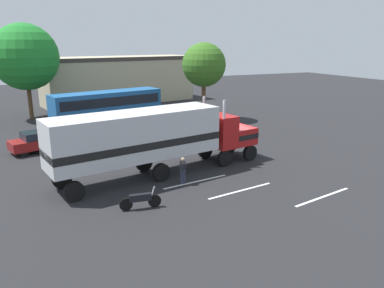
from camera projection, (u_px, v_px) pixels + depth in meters
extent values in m
plane|color=#232326|center=(232.00, 157.00, 27.45)|extent=(120.00, 120.00, 0.00)
cube|color=silver|center=(196.00, 182.00, 22.54)|extent=(4.38, 0.73, 0.01)
cube|color=silver|center=(241.00, 191.00, 21.17)|extent=(4.38, 0.75, 0.01)
cube|color=silver|center=(323.00, 197.00, 20.32)|extent=(4.36, 0.92, 0.01)
cube|color=#B21919|center=(237.00, 134.00, 26.94)|extent=(2.21, 2.78, 1.20)
cube|color=#B21919|center=(220.00, 131.00, 25.92)|extent=(1.82, 2.71, 2.20)
cube|color=silver|center=(247.00, 133.00, 27.45)|extent=(0.45, 2.08, 1.08)
cube|color=black|center=(237.00, 134.00, 26.92)|extent=(2.22, 2.82, 0.36)
cylinder|color=silver|center=(204.00, 120.00, 26.33)|extent=(0.18, 0.18, 3.40)
cylinder|color=silver|center=(224.00, 126.00, 24.59)|extent=(0.18, 0.18, 3.40)
cube|color=silver|center=(136.00, 135.00, 22.28)|extent=(10.79, 4.40, 2.80)
cube|color=black|center=(137.00, 142.00, 22.39)|extent=(10.80, 4.44, 0.44)
cylinder|color=silver|center=(213.00, 143.00, 27.51)|extent=(1.39, 0.86, 0.64)
cylinder|color=black|center=(230.00, 146.00, 28.27)|extent=(1.14, 0.49, 1.10)
cylinder|color=black|center=(250.00, 153.00, 26.53)|extent=(1.14, 0.49, 1.10)
cylinder|color=black|center=(205.00, 151.00, 27.01)|extent=(1.14, 0.49, 1.10)
cylinder|color=black|center=(225.00, 158.00, 25.26)|extent=(1.14, 0.49, 1.10)
cylinder|color=black|center=(144.00, 163.00, 24.28)|extent=(1.14, 0.49, 1.10)
cylinder|color=black|center=(161.00, 172.00, 22.54)|extent=(1.14, 0.49, 1.10)
cylinder|color=black|center=(62.00, 179.00, 21.39)|extent=(1.14, 0.49, 1.10)
cylinder|color=black|center=(74.00, 191.00, 19.65)|extent=(1.14, 0.49, 1.10)
cylinder|color=#2D3347|center=(182.00, 177.00, 22.10)|extent=(0.18, 0.18, 0.82)
cylinder|color=#2D3347|center=(184.00, 177.00, 22.16)|extent=(0.18, 0.18, 0.82)
cylinder|color=#333338|center=(183.00, 166.00, 21.95)|extent=(0.34, 0.34, 0.58)
sphere|color=tan|center=(183.00, 159.00, 21.84)|extent=(0.23, 0.23, 0.23)
cube|color=black|center=(184.00, 166.00, 21.76)|extent=(0.26, 0.17, 0.36)
cube|color=#1E5999|center=(108.00, 106.00, 37.34)|extent=(11.29, 4.98, 2.90)
cube|color=black|center=(107.00, 100.00, 37.18)|extent=(10.66, 4.87, 0.90)
cylinder|color=black|center=(138.00, 114.00, 41.00)|extent=(1.04, 0.50, 1.00)
cylinder|color=black|center=(149.00, 117.00, 39.28)|extent=(1.04, 0.50, 1.00)
cylinder|color=black|center=(68.00, 123.00, 36.39)|extent=(1.04, 0.50, 1.00)
cylinder|color=black|center=(77.00, 127.00, 34.67)|extent=(1.04, 0.50, 1.00)
cube|color=maroon|center=(41.00, 142.00, 28.77)|extent=(4.72, 2.91, 0.70)
cube|color=#1E232D|center=(37.00, 135.00, 28.48)|extent=(2.47, 2.16, 0.55)
cylinder|color=black|center=(56.00, 142.00, 30.37)|extent=(0.68, 0.38, 0.64)
cylinder|color=black|center=(64.00, 146.00, 29.22)|extent=(0.68, 0.38, 0.64)
cylinder|color=black|center=(17.00, 148.00, 28.51)|extent=(0.68, 0.38, 0.64)
cylinder|color=black|center=(24.00, 153.00, 27.36)|extent=(0.68, 0.38, 0.64)
cylinder|color=black|center=(155.00, 201.00, 19.03)|extent=(0.67, 0.18, 0.66)
cylinder|color=black|center=(126.00, 205.00, 18.60)|extent=(0.67, 0.18, 0.66)
cube|color=black|center=(140.00, 197.00, 18.74)|extent=(1.12, 0.37, 0.36)
cylinder|color=silver|center=(152.00, 193.00, 18.88)|extent=(0.29, 0.10, 0.69)
cylinder|color=brown|center=(204.00, 100.00, 39.84)|extent=(0.44, 0.44, 4.25)
sphere|color=#376B1F|center=(204.00, 65.00, 38.86)|extent=(4.55, 4.55, 4.55)
cylinder|color=brown|center=(30.00, 100.00, 40.64)|extent=(0.44, 0.44, 4.17)
sphere|color=#207E2A|center=(25.00, 57.00, 39.45)|extent=(6.96, 6.96, 6.96)
cube|color=#B7AD8C|center=(120.00, 80.00, 51.45)|extent=(20.98, 9.46, 6.24)
cube|color=#3F3833|center=(119.00, 58.00, 50.70)|extent=(21.10, 9.58, 0.50)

